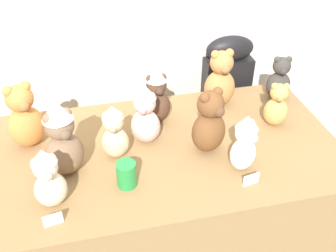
% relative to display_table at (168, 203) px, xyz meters
% --- Properties ---
extents(display_table, '(1.57, 0.86, 0.75)m').
position_rel_display_table_xyz_m(display_table, '(0.00, 0.00, 0.00)').
color(display_table, olive).
rests_on(display_table, ground_plane).
extents(instrument_case, '(0.28, 0.12, 1.01)m').
position_rel_display_table_xyz_m(instrument_case, '(0.49, 0.56, 0.13)').
color(instrument_case, black).
rests_on(instrument_case, ground_plane).
extents(teddy_bear_honey, '(0.14, 0.13, 0.23)m').
position_rel_display_table_xyz_m(teddy_bear_honey, '(0.55, 0.06, 0.48)').
color(teddy_bear_honey, tan).
rests_on(teddy_bear_honey, display_table).
extents(teddy_bear_sand, '(0.13, 0.12, 0.26)m').
position_rel_display_table_xyz_m(teddy_bear_sand, '(-0.23, -0.00, 0.50)').
color(teddy_bear_sand, '#CCB78E').
rests_on(teddy_bear_sand, display_table).
extents(teddy_bear_mocha, '(0.19, 0.18, 0.35)m').
position_rel_display_table_xyz_m(teddy_bear_mocha, '(-0.44, -0.06, 0.54)').
color(teddy_bear_mocha, '#7F6047').
rests_on(teddy_bear_mocha, display_table).
extents(teddy_bear_charcoal, '(0.15, 0.13, 0.25)m').
position_rel_display_table_xyz_m(teddy_bear_charcoal, '(0.67, 0.28, 0.49)').
color(teddy_bear_charcoal, '#383533').
rests_on(teddy_bear_charcoal, display_table).
extents(teddy_bear_snow, '(0.16, 0.15, 0.27)m').
position_rel_display_table_xyz_m(teddy_bear_snow, '(0.27, -0.20, 0.50)').
color(teddy_bear_snow, white).
rests_on(teddy_bear_snow, display_table).
extents(teddy_bear_cocoa, '(0.13, 0.12, 0.29)m').
position_rel_display_table_xyz_m(teddy_bear_cocoa, '(-0.01, 0.22, 0.52)').
color(teddy_bear_cocoa, '#4C3323').
rests_on(teddy_bear_cocoa, display_table).
extents(teddy_bear_chestnut, '(0.20, 0.19, 0.31)m').
position_rel_display_table_xyz_m(teddy_bear_chestnut, '(0.17, -0.05, 0.52)').
color(teddy_bear_chestnut, brown).
rests_on(teddy_bear_chestnut, display_table).
extents(teddy_bear_ginger, '(0.20, 0.19, 0.32)m').
position_rel_display_table_xyz_m(teddy_bear_ginger, '(-0.61, 0.16, 0.52)').
color(teddy_bear_ginger, '#D17F3D').
rests_on(teddy_bear_ginger, display_table).
extents(teddy_bear_caramel, '(0.17, 0.15, 0.31)m').
position_rel_display_table_xyz_m(teddy_bear_caramel, '(0.34, 0.29, 0.52)').
color(teddy_bear_caramel, '#B27A42').
rests_on(teddy_bear_caramel, display_table).
extents(teddy_bear_blush, '(0.17, 0.16, 0.30)m').
position_rel_display_table_xyz_m(teddy_bear_blush, '(-0.09, 0.07, 0.52)').
color(teddy_bear_blush, beige).
rests_on(teddy_bear_blush, display_table).
extents(teddy_bear_cream, '(0.14, 0.13, 0.27)m').
position_rel_display_table_xyz_m(teddy_bear_cream, '(-0.50, -0.23, 0.50)').
color(teddy_bear_cream, beige).
rests_on(teddy_bear_cream, display_table).
extents(party_cup_green, '(0.08, 0.08, 0.11)m').
position_rel_display_table_xyz_m(party_cup_green, '(-0.21, -0.19, 0.43)').
color(party_cup_green, '#238C3D').
rests_on(party_cup_green, display_table).
extents(name_card_front_left, '(0.07, 0.02, 0.05)m').
position_rel_display_table_xyz_m(name_card_front_left, '(-0.50, -0.34, 0.40)').
color(name_card_front_left, white).
rests_on(name_card_front_left, display_table).
extents(name_card_front_middle, '(0.07, 0.02, 0.05)m').
position_rel_display_table_xyz_m(name_card_front_middle, '(0.27, -0.30, 0.40)').
color(name_card_front_middle, white).
rests_on(name_card_front_middle, display_table).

